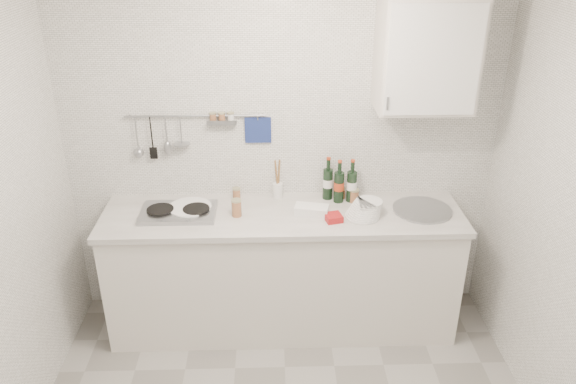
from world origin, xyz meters
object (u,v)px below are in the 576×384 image
at_px(plate_stack_sink, 365,209).
at_px(utensil_crock, 278,188).
at_px(plate_stack_hob, 189,209).
at_px(wine_bottles, 340,180).
at_px(wall_cabinet, 427,55).

bearing_deg(plate_stack_sink, utensil_crock, 152.72).
distance_m(plate_stack_hob, utensil_crock, 0.64).
bearing_deg(wine_bottles, utensil_crock, 172.13).
xyz_separation_m(plate_stack_hob, plate_stack_sink, (1.18, -0.10, 0.03)).
xyz_separation_m(plate_stack_sink, utensil_crock, (-0.58, 0.30, 0.02)).
bearing_deg(wall_cabinet, plate_stack_hob, -176.84).
bearing_deg(plate_stack_hob, utensil_crock, 18.49).
relative_size(wall_cabinet, utensil_crock, 2.38).
xyz_separation_m(wall_cabinet, wine_bottles, (-0.50, 0.06, -0.87)).
height_order(plate_stack_hob, utensil_crock, utensil_crock).
distance_m(wall_cabinet, utensil_crock, 1.34).
distance_m(plate_stack_hob, plate_stack_sink, 1.19).
bearing_deg(plate_stack_hob, wine_bottles, 7.86).
bearing_deg(utensil_crock, plate_stack_hob, -161.51).
bearing_deg(plate_stack_sink, wine_bottles, 121.89).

